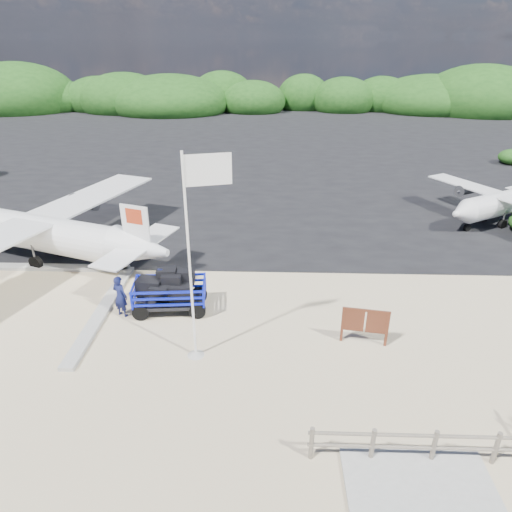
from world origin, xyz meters
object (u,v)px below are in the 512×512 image
Objects in this scene: crew_a at (120,296)px; aircraft_small at (114,141)px; signboard at (363,343)px; crew_b at (161,288)px; flagpole at (196,355)px; baggage_cart at (172,310)px; aircraft_large at (390,155)px.

crew_a is 0.22× the size of aircraft_small.
aircraft_small is (-19.16, 33.07, 0.00)m from signboard.
crew_a is at bearing 78.55° from aircraft_small.
crew_b reaches higher than aircraft_small.
crew_b is at bearing 120.55° from flagpole.
baggage_cart is 3.04m from flagpole.
signboard is at bearing -19.85° from baggage_cart.
crew_a is at bearing 77.77° from aircraft_large.
aircraft_small reaches higher than baggage_cart.
aircraft_small is at bearing 8.59° from aircraft_large.
crew_b is (1.39, 0.67, 0.00)m from crew_a.
signboard is at bearing 156.97° from crew_b.
aircraft_small is (-12.12, 31.21, 0.00)m from baggage_cart.
signboard is 29.10m from aircraft_large.
flagpole reaches higher than aircraft_large.
baggage_cart is 0.96m from crew_b.
aircraft_large is at bearing 84.73° from signboard.
crew_a is 31.24m from aircraft_large.
crew_b is (-0.40, 0.27, 0.84)m from baggage_cart.
flagpole reaches higher than signboard.
crew_a reaches higher than baggage_cart.
aircraft_large is 1.98× the size of aircraft_small.
aircraft_large reaches higher than crew_b.
crew_a is (-3.15, 2.32, 0.83)m from flagpole.
crew_b is (-7.44, 2.13, 0.84)m from signboard.
baggage_cart is at bearing 80.28° from aircraft_large.
baggage_cart is at bearing 116.75° from flagpole.
flagpole is at bearing -161.93° from signboard.
crew_a is (-1.78, -0.40, 0.83)m from baggage_cart.
baggage_cart is 1.76× the size of crew_a.
baggage_cart is at bearing 138.45° from crew_b.
baggage_cart is 0.40× the size of aircraft_small.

